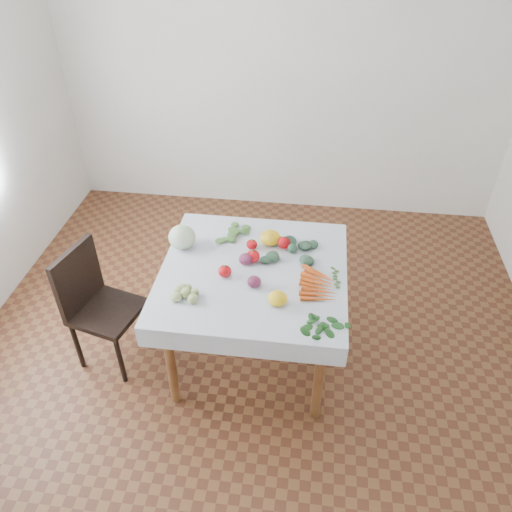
% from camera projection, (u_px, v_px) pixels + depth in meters
% --- Properties ---
extents(ground, '(4.00, 4.00, 0.00)m').
position_uv_depth(ground, '(254.00, 353.00, 3.49)').
color(ground, brown).
extents(back_wall, '(4.00, 0.04, 2.70)m').
position_uv_depth(back_wall, '(284.00, 67.00, 4.22)').
color(back_wall, white).
rests_on(back_wall, ground).
extents(table, '(1.00, 1.00, 0.75)m').
position_uv_depth(table, '(253.00, 283.00, 3.09)').
color(table, brown).
rests_on(table, ground).
extents(tablecloth, '(1.12, 1.12, 0.01)m').
position_uv_depth(tablecloth, '(253.00, 270.00, 3.03)').
color(tablecloth, white).
rests_on(tablecloth, table).
extents(chair, '(0.48, 0.48, 0.87)m').
position_uv_depth(chair, '(95.00, 300.00, 3.20)').
color(chair, black).
rests_on(chair, ground).
extents(cabbage, '(0.22, 0.22, 0.15)m').
position_uv_depth(cabbage, '(182.00, 237.00, 3.16)').
color(cabbage, beige).
rests_on(cabbage, tablecloth).
extents(tomato_a, '(0.11, 0.11, 0.08)m').
position_uv_depth(tomato_a, '(284.00, 243.00, 3.18)').
color(tomato_a, red).
rests_on(tomato_a, tablecloth).
extents(tomato_b, '(0.08, 0.08, 0.06)m').
position_uv_depth(tomato_b, '(252.00, 244.00, 3.18)').
color(tomato_b, red).
rests_on(tomato_b, tablecloth).
extents(tomato_c, '(0.10, 0.10, 0.07)m').
position_uv_depth(tomato_c, '(225.00, 271.00, 2.96)').
color(tomato_c, red).
rests_on(tomato_c, tablecloth).
extents(tomato_d, '(0.09, 0.09, 0.07)m').
position_uv_depth(tomato_d, '(253.00, 256.00, 3.07)').
color(tomato_d, red).
rests_on(tomato_d, tablecloth).
extents(heirloom_back, '(0.14, 0.14, 0.09)m').
position_uv_depth(heirloom_back, '(270.00, 238.00, 3.21)').
color(heirloom_back, yellow).
rests_on(heirloom_back, tablecloth).
extents(heirloom_front, '(0.14, 0.14, 0.08)m').
position_uv_depth(heirloom_front, '(278.00, 298.00, 2.77)').
color(heirloom_front, yellow).
rests_on(heirloom_front, tablecloth).
extents(onion_a, '(0.11, 0.11, 0.07)m').
position_uv_depth(onion_a, '(254.00, 282.00, 2.88)').
color(onion_a, '#5F1B3E').
rests_on(onion_a, tablecloth).
extents(onion_b, '(0.09, 0.09, 0.07)m').
position_uv_depth(onion_b, '(246.00, 259.00, 3.05)').
color(onion_b, '#5F1B3E').
rests_on(onion_b, tablecloth).
extents(tomatillo_cluster, '(0.14, 0.14, 0.05)m').
position_uv_depth(tomatillo_cluster, '(183.00, 294.00, 2.82)').
color(tomatillo_cluster, '#ABB96B').
rests_on(tomatillo_cluster, tablecloth).
extents(carrot_bunch, '(0.21, 0.33, 0.03)m').
position_uv_depth(carrot_bunch, '(319.00, 285.00, 2.89)').
color(carrot_bunch, '#EF551A').
rests_on(carrot_bunch, tablecloth).
extents(kale_bunch, '(0.32, 0.32, 0.05)m').
position_uv_depth(kale_bunch, '(289.00, 250.00, 3.14)').
color(kale_bunch, '#3D6348').
rests_on(kale_bunch, tablecloth).
extents(basil_bunch, '(0.26, 0.18, 0.01)m').
position_uv_depth(basil_bunch, '(327.00, 325.00, 2.65)').
color(basil_bunch, '#184E1B').
rests_on(basil_bunch, tablecloth).
extents(dill_bunch, '(0.24, 0.21, 0.03)m').
position_uv_depth(dill_bunch, '(233.00, 234.00, 3.30)').
color(dill_bunch, '#53823B').
rests_on(dill_bunch, tablecloth).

